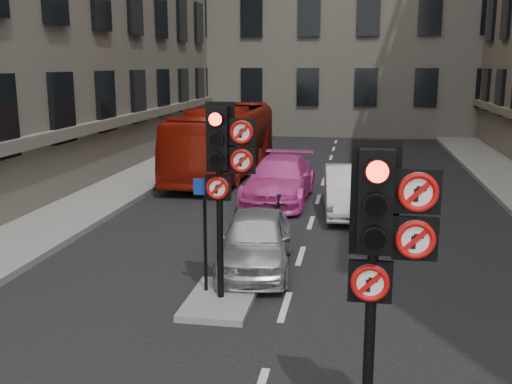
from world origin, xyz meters
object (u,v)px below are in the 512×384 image
(signal_far, at_px, (224,159))
(info_sign, at_px, (205,219))
(motorcycle, at_px, (277,220))
(motorcyclist, at_px, (380,204))
(car_pink, at_px, (280,180))
(bus_red, at_px, (224,141))
(car_white, at_px, (350,190))
(signal_near, at_px, (382,235))
(car_silver, at_px, (256,240))

(signal_far, bearing_deg, info_sign, 148.83)
(motorcycle, relative_size, motorcyclist, 1.24)
(car_pink, xyz_separation_m, motorcycle, (0.51, -4.51, -0.13))
(car_pink, bearing_deg, bus_red, 123.95)
(car_white, height_order, motorcyclist, motorcyclist)
(signal_near, height_order, info_sign, signal_near)
(signal_near, distance_m, car_pink, 12.98)
(signal_near, xyz_separation_m, car_white, (-0.45, 11.34, -1.90))
(car_white, distance_m, info_sign, 7.58)
(car_white, height_order, car_pink, car_pink)
(signal_near, height_order, signal_far, signal_far)
(motorcyclist, bearing_deg, car_silver, 54.52)
(car_silver, distance_m, motorcycle, 2.04)
(signal_far, xyz_separation_m, motorcycle, (0.41, 4.04, -2.13))
(car_pink, relative_size, info_sign, 2.23)
(car_pink, relative_size, motorcyclist, 3.17)
(car_white, bearing_deg, motorcyclist, -72.51)
(bus_red, bearing_deg, motorcycle, -68.34)
(car_silver, relative_size, info_sign, 1.71)
(signal_far, relative_size, car_white, 0.86)
(signal_far, xyz_separation_m, bus_red, (-2.91, 12.98, -1.35))
(car_silver, bearing_deg, car_white, 65.03)
(signal_near, xyz_separation_m, info_sign, (-3.04, 4.26, -1.06))
(signal_near, bearing_deg, signal_far, 123.02)
(car_silver, xyz_separation_m, car_white, (1.92, 5.33, 0.05))
(car_silver, height_order, motorcyclist, motorcyclist)
(signal_near, height_order, car_pink, signal_near)
(car_white, bearing_deg, bus_red, 127.21)
(signal_far, relative_size, car_silver, 0.96)
(signal_far, relative_size, motorcycle, 1.89)
(signal_far, height_order, bus_red, signal_far)
(car_white, height_order, bus_red, bus_red)
(signal_far, bearing_deg, motorcycle, 84.24)
(motorcyclist, bearing_deg, info_sign, 60.02)
(car_silver, xyz_separation_m, bus_red, (-3.14, 10.98, 0.72))
(bus_red, bearing_deg, car_pink, -56.36)
(signal_near, height_order, car_silver, signal_near)
(motorcycle, height_order, info_sign, info_sign)
(signal_far, height_order, motorcyclist, signal_far)
(bus_red, bearing_deg, signal_far, -76.07)
(signal_near, distance_m, signal_far, 4.77)
(signal_far, distance_m, info_sign, 1.29)
(motorcyclist, height_order, info_sign, info_sign)
(car_white, bearing_deg, signal_far, -110.97)
(signal_far, height_order, car_white, signal_far)
(signal_near, relative_size, motorcycle, 1.89)
(car_pink, bearing_deg, car_silver, -85.46)
(signal_near, height_order, car_white, signal_near)
(bus_red, xyz_separation_m, motorcycle, (3.32, -8.94, -0.78))
(signal_near, height_order, bus_red, signal_near)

